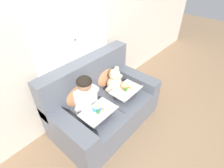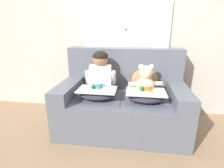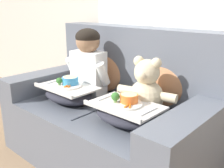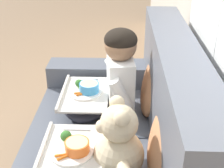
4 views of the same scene
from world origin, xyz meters
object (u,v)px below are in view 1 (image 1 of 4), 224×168
(teddy_bear, at_px, (115,81))
(lap_tray_child, at_px, (99,114))
(throw_pillow_behind_teddy, at_px, (105,75))
(lap_tray_teddy, at_px, (126,92))
(child_figure, at_px, (85,93))
(throw_pillow_behind_child, at_px, (76,93))
(couch, at_px, (102,104))

(teddy_bear, xyz_separation_m, lap_tray_child, (-0.60, -0.22, -0.10))
(throw_pillow_behind_teddy, xyz_separation_m, lap_tray_child, (-0.60, -0.44, -0.13))
(lap_tray_child, relative_size, lap_tray_teddy, 1.01)
(throw_pillow_behind_teddy, relative_size, lap_tray_child, 0.88)
(child_figure, relative_size, teddy_bear, 1.27)
(teddy_bear, bearing_deg, child_figure, 179.56)
(throw_pillow_behind_teddy, distance_m, child_figure, 0.64)
(child_figure, bearing_deg, throw_pillow_behind_child, 90.03)
(couch, relative_size, child_figure, 2.85)
(throw_pillow_behind_teddy, xyz_separation_m, lap_tray_teddy, (-0.00, -0.44, -0.13))
(child_figure, xyz_separation_m, teddy_bear, (0.60, -0.00, -0.14))
(throw_pillow_behind_child, relative_size, lap_tray_child, 0.93)
(lap_tray_child, height_order, lap_tray_teddy, lap_tray_teddy)
(child_figure, relative_size, lap_tray_child, 1.21)
(throw_pillow_behind_teddy, relative_size, teddy_bear, 0.93)
(couch, bearing_deg, throw_pillow_behind_child, 144.79)
(throw_pillow_behind_child, distance_m, child_figure, 0.24)
(child_figure, xyz_separation_m, lap_tray_teddy, (0.59, -0.23, -0.24))
(throw_pillow_behind_child, xyz_separation_m, throw_pillow_behind_teddy, (0.59, 0.00, 0.00))
(teddy_bear, bearing_deg, throw_pillow_behind_teddy, 90.29)
(couch, bearing_deg, teddy_bear, -0.92)
(throw_pillow_behind_child, distance_m, lap_tray_teddy, 0.75)
(lap_tray_teddy, bearing_deg, teddy_bear, 89.63)
(couch, relative_size, throw_pillow_behind_child, 3.70)
(lap_tray_teddy, bearing_deg, throw_pillow_behind_child, 143.54)
(teddy_bear, bearing_deg, couch, 179.08)
(throw_pillow_behind_child, distance_m, teddy_bear, 0.63)
(couch, height_order, throw_pillow_behind_teddy, couch)
(lap_tray_child, bearing_deg, lap_tray_teddy, -0.03)
(throw_pillow_behind_child, xyz_separation_m, lap_tray_child, (-0.00, -0.44, -0.13))
(throw_pillow_behind_teddy, height_order, teddy_bear, teddy_bear)
(teddy_bear, height_order, lap_tray_teddy, teddy_bear)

